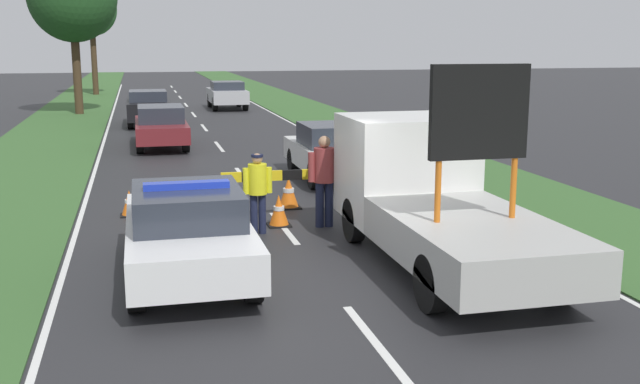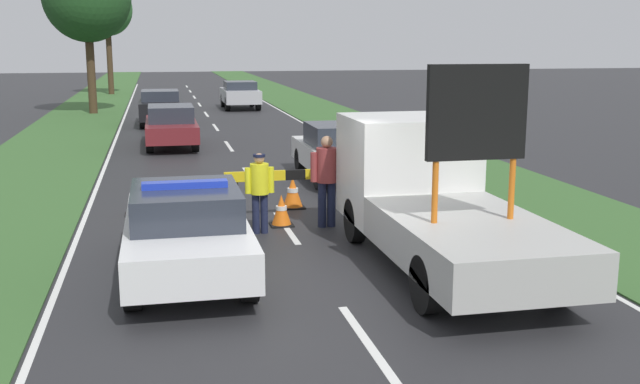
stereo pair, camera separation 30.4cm
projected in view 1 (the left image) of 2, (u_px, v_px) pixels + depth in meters
name	position (u px, v px, depth m)	size (l,w,h in m)	color
ground_plane	(319.00, 272.00, 11.94)	(160.00, 160.00, 0.00)	#28282B
lane_markings	(208.00, 133.00, 29.94)	(8.03, 70.71, 0.01)	silver
grass_verge_left	(55.00, 133.00, 29.61)	(3.75, 120.00, 0.03)	#38602D
grass_verge_right	(344.00, 126.00, 32.36)	(3.75, 120.00, 0.03)	#38602D
police_car	(188.00, 231.00, 11.53)	(1.84, 4.53, 1.53)	white
work_truck	(431.00, 194.00, 12.58)	(2.19, 5.94, 3.30)	white
road_barrier	(282.00, 179.00, 15.35)	(2.50, 0.08, 1.01)	black
police_officer	(258.00, 186.00, 14.13)	(0.56, 0.35, 1.55)	#191E38
pedestrian_civilian	(324.00, 174.00, 14.64)	(0.65, 0.41, 1.81)	#191E38
traffic_cone_near_police	(279.00, 210.00, 14.86)	(0.45, 0.45, 0.63)	black
traffic_cone_centre_front	(129.00, 203.00, 15.70)	(0.40, 0.40, 0.55)	black
traffic_cone_near_truck	(289.00, 192.00, 16.45)	(0.50, 0.50, 0.69)	black
queued_car_van_white	(332.00, 151.00, 19.82)	(1.79, 4.13, 1.48)	silver
queued_car_wagon_maroon	(161.00, 126.00, 25.82)	(1.72, 4.61, 1.43)	maroon
queued_car_sedan_black	(148.00, 107.00, 32.53)	(1.78, 4.37, 1.51)	black
queued_car_sedan_silver	(227.00, 94.00, 40.35)	(1.85, 4.20, 1.48)	#B2B2B7
roadside_tree_near_right	(91.00, 10.00, 49.78)	(3.35, 3.35, 7.44)	#42301E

